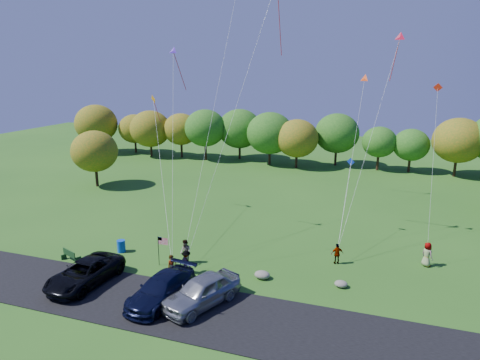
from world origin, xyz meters
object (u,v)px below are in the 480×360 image
object	(u,v)px
minivan_navy	(161,289)
minivan_dark	(85,273)
trash_barrel	(121,246)
park_bench	(70,255)
flyer_d	(337,254)
minivan_silver	(202,291)
flyer_c	(186,262)
flyer_a	(172,268)
flyer_e	(427,254)
flyer_b	(185,252)

from	to	relation	value
minivan_navy	minivan_dark	bearing A→B (deg)	-175.47
trash_barrel	park_bench	bearing A→B (deg)	-135.33
flyer_d	park_bench	distance (m)	20.21
minivan_dark	trash_barrel	distance (m)	5.46
minivan_silver	flyer_c	xyz separation A→B (m)	(-2.77, 3.58, -0.11)
flyer_c	flyer_a	bearing A→B (deg)	101.42
trash_barrel	flyer_a	bearing A→B (deg)	-25.45
minivan_silver	flyer_d	distance (m)	11.25
minivan_dark	flyer_a	distance (m)	5.82
flyer_d	flyer_e	world-z (taller)	flyer_e
minivan_navy	minivan_silver	size ratio (longest dim) A/B	1.04
minivan_navy	flyer_a	distance (m)	2.90
flyer_d	minivan_silver	bearing A→B (deg)	26.70
minivan_navy	trash_barrel	distance (m)	8.84
minivan_dark	minivan_navy	bearing A→B (deg)	1.74
minivan_dark	minivan_silver	bearing A→B (deg)	5.40
minivan_silver	park_bench	distance (m)	12.34
park_bench	flyer_a	bearing A→B (deg)	20.04
flyer_a	flyer_c	distance (m)	1.28
minivan_dark	flyer_e	xyz separation A→B (m)	(22.09, 10.48, 0.05)
flyer_b	trash_barrel	world-z (taller)	flyer_b
flyer_a	trash_barrel	distance (m)	6.71
minivan_dark	flyer_a	bearing A→B (deg)	30.23
minivan_dark	minivan_navy	xyz separation A→B (m)	(5.96, -0.30, 0.00)
minivan_dark	flyer_c	size ratio (longest dim) A/B	3.34
minivan_navy	flyer_a	xyz separation A→B (m)	(-0.70, 2.82, 0.04)
minivan_navy	flyer_c	xyz separation A→B (m)	(-0.19, 3.99, -0.00)
minivan_dark	flyer_e	distance (m)	24.44
minivan_silver	flyer_d	world-z (taller)	minivan_silver
flyer_a	flyer_b	distance (m)	2.62
flyer_a	flyer_d	distance (m)	12.21
trash_barrel	minivan_silver	bearing A→B (deg)	-29.51
flyer_b	flyer_c	bearing A→B (deg)	-19.68
park_bench	minivan_navy	bearing A→B (deg)	3.66
minivan_dark	trash_barrel	size ratio (longest dim) A/B	6.02
flyer_b	flyer_d	bearing A→B (deg)	60.85
minivan_navy	flyer_b	xyz separation A→B (m)	(-0.96, 5.43, 0.06)
flyer_c	park_bench	xyz separation A→B (m)	(-9.28, -1.00, -0.39)
minivan_silver	trash_barrel	size ratio (longest dim) A/B	5.59
minivan_navy	flyer_b	distance (m)	5.51
flyer_e	flyer_b	bearing A→B (deg)	65.04
minivan_silver	flyer_a	world-z (taller)	minivan_silver
minivan_navy	flyer_a	size ratio (longest dim) A/B	3.05
minivan_silver	park_bench	bearing A→B (deg)	-168.58
flyer_a	flyer_b	bearing A→B (deg)	42.52
minivan_dark	flyer_d	distance (m)	18.02
flyer_b	flyer_c	xyz separation A→B (m)	(0.76, -1.44, -0.06)
minivan_silver	flyer_b	bearing A→B (deg)	148.69
flyer_c	flyer_d	distance (m)	11.20
minivan_silver	flyer_c	world-z (taller)	minivan_silver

